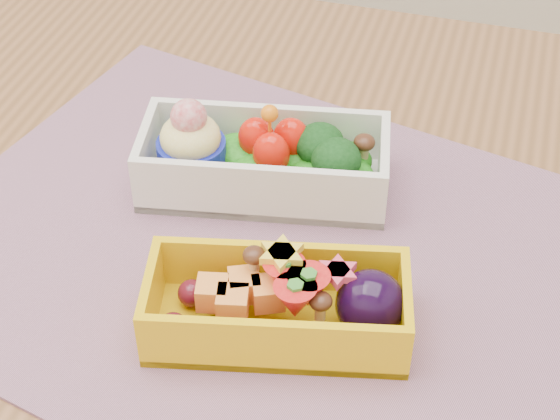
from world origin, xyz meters
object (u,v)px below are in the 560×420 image
(bento_yellow, at_px, (283,305))
(bento_white, at_px, (263,161))
(table, at_px, (296,392))
(placemat, at_px, (268,254))

(bento_yellow, bearing_deg, bento_white, 99.45)
(bento_white, bearing_deg, bento_yellow, -78.17)
(table, xyz_separation_m, bento_white, (-0.06, 0.10, 0.13))
(bento_white, distance_m, bento_yellow, 0.14)
(placemat, relative_size, bento_white, 2.48)
(placemat, height_order, bento_white, bento_white)
(placemat, relative_size, bento_yellow, 2.73)
(placemat, xyz_separation_m, bento_yellow, (0.03, -0.06, 0.02))
(table, xyz_separation_m, bento_yellow, (-0.00, -0.03, 0.13))
(bento_yellow, bearing_deg, table, 73.81)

